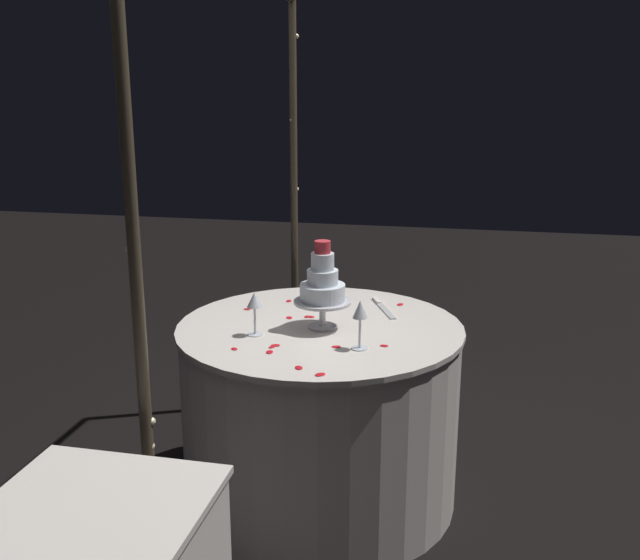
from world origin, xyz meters
TOP-DOWN VIEW (x-y plane):
  - ground_plane at (0.00, 0.00)m, footprint 12.00×12.00m
  - decorative_arch at (-0.00, 0.32)m, footprint 1.78×0.06m
  - main_table at (0.00, 0.00)m, footprint 1.11×1.11m
  - tiered_cake at (-0.02, -0.01)m, footprint 0.22×0.22m
  - wine_glass_0 at (0.45, 0.08)m, footprint 0.06×0.06m
  - wine_glass_1 at (-0.16, 0.21)m, footprint 0.06×0.06m
  - wine_glass_2 at (-0.22, -0.19)m, footprint 0.06×0.06m
  - cake_knife at (0.28, -0.20)m, footprint 0.28×0.14m
  - rose_petal_0 at (-0.32, 0.11)m, footprint 0.04×0.03m
  - rose_petal_1 at (0.29, 0.20)m, footprint 0.03×0.02m
  - rose_petal_2 at (0.06, 0.14)m, footprint 0.04×0.04m
  - rose_petal_3 at (0.09, 0.07)m, footprint 0.03×0.02m
  - rose_petal_4 at (-0.48, -0.11)m, footprint 0.05×0.04m
  - rose_petal_5 at (-0.26, 0.11)m, footprint 0.03×0.04m
  - rose_petal_6 at (0.14, 0.34)m, footprint 0.03×0.03m
  - rose_petal_7 at (0.09, 0.06)m, footprint 0.03×0.04m
  - rose_petal_8 at (-0.32, 0.24)m, footprint 0.03×0.03m
  - rose_petal_9 at (-0.18, -0.27)m, footprint 0.02×0.03m
  - rose_petal_10 at (0.34, -0.27)m, footprint 0.04×0.04m
  - rose_petal_11 at (-0.28, 0.11)m, footprint 0.03×0.03m
  - rose_petal_12 at (-0.44, -0.02)m, footprint 0.04×0.04m
  - rose_petal_13 at (-0.22, -0.11)m, footprint 0.03×0.04m

SIDE VIEW (x-z plane):
  - ground_plane at x=0.00m, z-range 0.00..0.00m
  - main_table at x=0.00m, z-range 0.00..0.74m
  - rose_petal_0 at x=-0.32m, z-range 0.73..0.74m
  - rose_petal_1 at x=0.29m, z-range 0.73..0.74m
  - rose_petal_2 at x=0.06m, z-range 0.73..0.74m
  - rose_petal_3 at x=0.09m, z-range 0.73..0.74m
  - rose_petal_4 at x=-0.48m, z-range 0.73..0.74m
  - rose_petal_5 at x=-0.26m, z-range 0.73..0.74m
  - rose_petal_6 at x=0.14m, z-range 0.73..0.74m
  - rose_petal_7 at x=0.09m, z-range 0.73..0.74m
  - rose_petal_8 at x=-0.32m, z-range 0.73..0.74m
  - rose_petal_9 at x=-0.18m, z-range 0.73..0.74m
  - rose_petal_10 at x=0.34m, z-range 0.73..0.74m
  - rose_petal_11 at x=-0.28m, z-range 0.73..0.74m
  - rose_petal_12 at x=-0.44m, z-range 0.73..0.74m
  - rose_petal_13 at x=-0.22m, z-range 0.73..0.74m
  - cake_knife at x=0.28m, z-range 0.73..0.74m
  - wine_glass_1 at x=-0.16m, z-range 0.78..0.94m
  - wine_glass_2 at x=-0.22m, z-range 0.78..0.95m
  - wine_glass_0 at x=0.45m, z-range 0.78..0.96m
  - tiered_cake at x=-0.02m, z-range 0.73..1.07m
  - decorative_arch at x=0.00m, z-range 0.29..2.34m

